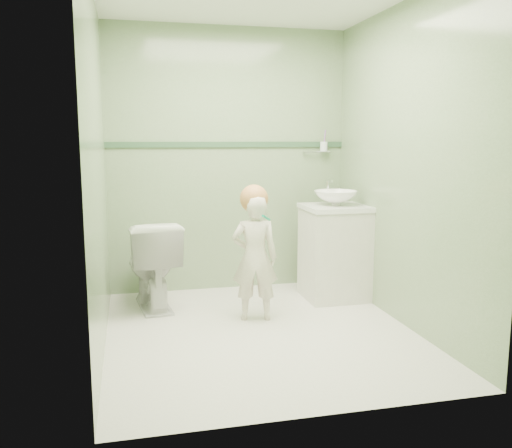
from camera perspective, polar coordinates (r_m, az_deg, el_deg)
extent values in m
plane|color=silver|center=(4.04, 0.50, -11.33)|extent=(2.50, 2.50, 0.00)
cube|color=gray|center=(5.01, -2.90, 6.67)|extent=(2.20, 0.04, 2.40)
cube|color=gray|center=(2.60, 7.12, 4.46)|extent=(2.20, 0.04, 2.40)
cube|color=gray|center=(3.69, -16.39, 5.49)|extent=(0.04, 2.50, 2.40)
cube|color=gray|center=(4.19, 15.37, 5.91)|extent=(0.04, 2.50, 2.40)
cube|color=#325438|center=(5.00, -2.89, 8.38)|extent=(2.20, 0.02, 0.05)
cube|color=silver|center=(4.82, 8.27, -3.11)|extent=(0.52, 0.50, 0.80)
cube|color=white|center=(4.75, 8.38, 1.73)|extent=(0.54, 0.52, 0.04)
imported|color=white|center=(4.74, 8.40, 2.74)|extent=(0.37, 0.37, 0.13)
cylinder|color=silver|center=(4.92, 7.56, 3.64)|extent=(0.03, 0.03, 0.18)
cylinder|color=silver|center=(4.87, 7.79, 4.52)|extent=(0.02, 0.12, 0.02)
cylinder|color=silver|center=(5.18, 6.45, 7.58)|extent=(0.26, 0.02, 0.02)
cylinder|color=silver|center=(5.18, 7.16, 8.12)|extent=(0.07, 0.07, 0.09)
cylinder|color=red|center=(5.19, 7.28, 8.89)|extent=(0.01, 0.01, 0.17)
cylinder|color=#9253BF|center=(5.17, 7.25, 8.89)|extent=(0.01, 0.01, 0.17)
imported|color=white|center=(4.60, -10.93, -4.14)|extent=(0.50, 0.77, 0.74)
imported|color=beige|center=(4.18, -0.13, -3.59)|extent=(0.40, 0.30, 0.98)
sphere|color=#BF7D43|center=(4.13, -0.21, 2.68)|extent=(0.22, 0.22, 0.22)
cylinder|color=#039064|center=(4.00, 1.08, 0.66)|extent=(0.10, 0.12, 0.06)
cube|color=white|center=(4.04, 0.19, 1.32)|extent=(0.03, 0.03, 0.02)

